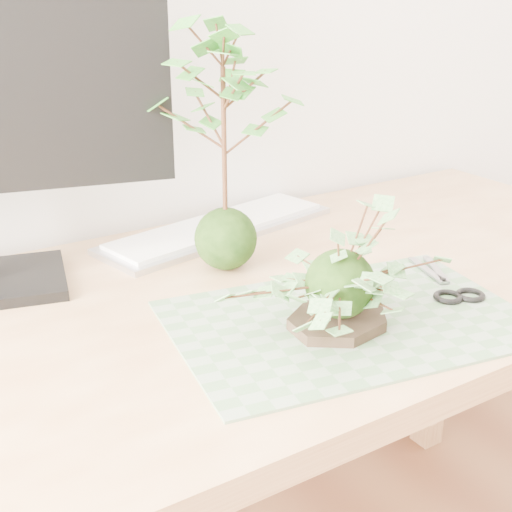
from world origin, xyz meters
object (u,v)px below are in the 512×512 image
at_px(desk, 252,344).
at_px(maple_kokedama, 223,84).
at_px(keyboard, 218,228).
at_px(ivy_kokedama, 341,253).

bearing_deg(desk, maple_kokedama, 81.64).
bearing_deg(maple_kokedama, keyboard, 64.57).
bearing_deg(desk, ivy_kokedama, -77.21).
xyz_separation_m(maple_kokedama, keyboard, (0.07, 0.15, -0.29)).
distance_m(desk, maple_kokedama, 0.40).
height_order(desk, ivy_kokedama, ivy_kokedama).
height_order(ivy_kokedama, keyboard, ivy_kokedama).
relative_size(maple_kokedama, keyboard, 0.86).
relative_size(desk, ivy_kokedama, 5.00).
bearing_deg(ivy_kokedama, keyboard, 82.90).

